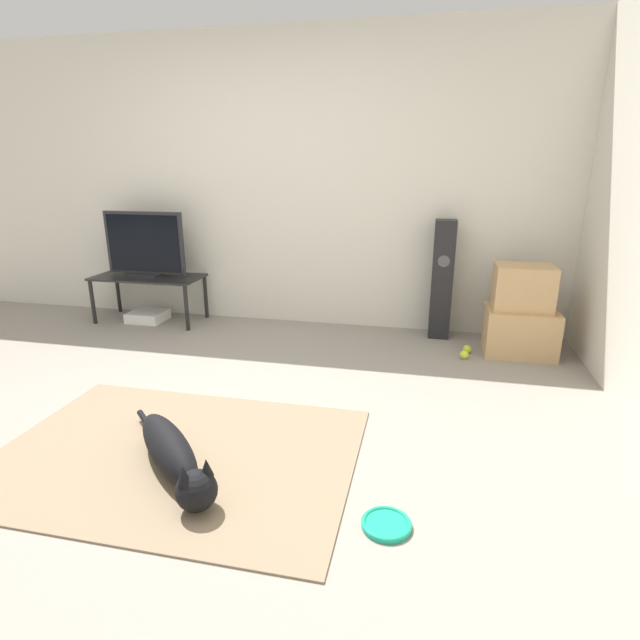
{
  "coord_description": "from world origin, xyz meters",
  "views": [
    {
      "loc": [
        1.37,
        -2.36,
        1.45
      ],
      "look_at": [
        0.69,
        0.75,
        0.45
      ],
      "focal_mm": 28.0,
      "sensor_mm": 36.0,
      "label": 1
    }
  ],
  "objects": [
    {
      "name": "ground_plane",
      "position": [
        0.0,
        0.0,
        0.0
      ],
      "size": [
        12.0,
        12.0,
        0.0
      ],
      "primitive_type": "plane",
      "color": "gray"
    },
    {
      "name": "wall_back",
      "position": [
        0.0,
        2.1,
        1.27
      ],
      "size": [
        8.0,
        0.06,
        2.55
      ],
      "color": "beige",
      "rests_on": "ground_plane"
    },
    {
      "name": "area_rug",
      "position": [
        0.15,
        -0.3,
        0.0
      ],
      "size": [
        1.86,
        1.32,
        0.01
      ],
      "color": "#847056",
      "rests_on": "ground_plane"
    },
    {
      "name": "dog",
      "position": [
        0.23,
        -0.47,
        0.11
      ],
      "size": [
        0.79,
        0.77,
        0.24
      ],
      "color": "black",
      "rests_on": "area_rug"
    },
    {
      "name": "frisbee",
      "position": [
        1.27,
        -0.61,
        0.01
      ],
      "size": [
        0.21,
        0.21,
        0.03
      ],
      "color": "#199E7A",
      "rests_on": "ground_plane"
    },
    {
      "name": "cardboard_box_lower",
      "position": [
        2.11,
        1.62,
        0.18
      ],
      "size": [
        0.53,
        0.39,
        0.36
      ],
      "color": "tan",
      "rests_on": "ground_plane"
    },
    {
      "name": "cardboard_box_upper",
      "position": [
        2.1,
        1.63,
        0.54
      ],
      "size": [
        0.43,
        0.32,
        0.34
      ],
      "color": "tan",
      "rests_on": "cardboard_box_lower"
    },
    {
      "name": "floor_speaker",
      "position": [
        1.5,
        1.91,
        0.5
      ],
      "size": [
        0.18,
        0.18,
        1.01
      ],
      "color": "black",
      "rests_on": "ground_plane"
    },
    {
      "name": "tv_stand",
      "position": [
        -1.2,
        1.79,
        0.39
      ],
      "size": [
        1.01,
        0.46,
        0.44
      ],
      "color": "black",
      "rests_on": "ground_plane"
    },
    {
      "name": "tv",
      "position": [
        -1.2,
        1.79,
        0.73
      ],
      "size": [
        0.77,
        0.2,
        0.6
      ],
      "color": "#232326",
      "rests_on": "tv_stand"
    },
    {
      "name": "tennis_ball_by_boxes",
      "position": [
        1.72,
        1.54,
        0.03
      ],
      "size": [
        0.07,
        0.07,
        0.07
      ],
      "color": "#C6E033",
      "rests_on": "ground_plane"
    },
    {
      "name": "tennis_ball_near_speaker",
      "position": [
        1.69,
        1.41,
        0.03
      ],
      "size": [
        0.07,
        0.07,
        0.07
      ],
      "color": "#C6E033",
      "rests_on": "ground_plane"
    },
    {
      "name": "game_console",
      "position": [
        -1.24,
        1.78,
        0.05
      ],
      "size": [
        0.33,
        0.3,
        0.09
      ],
      "color": "white",
      "rests_on": "ground_plane"
    }
  ]
}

